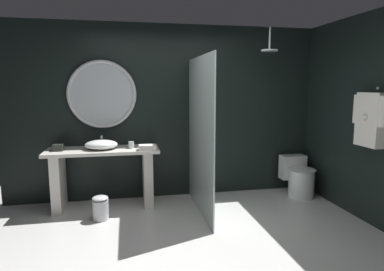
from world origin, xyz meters
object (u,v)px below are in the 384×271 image
object	(u,v)px
vessel_sink	(101,145)
hanging_bathrobe	(370,117)
tumbler_cup	(131,145)
rain_shower_head	(269,49)
toilet	(299,178)
round_wall_mirror	(102,94)
waste_bin	(101,208)
tissue_box	(58,147)
folded_hand_towel	(148,147)

from	to	relation	value
vessel_sink	hanging_bathrobe	size ratio (longest dim) A/B	0.62
tumbler_cup	hanging_bathrobe	world-z (taller)	hanging_bathrobe
rain_shower_head	toilet	world-z (taller)	rain_shower_head
rain_shower_head	hanging_bathrobe	xyz separation A→B (m)	(0.86, -1.00, -0.88)
round_wall_mirror	tumbler_cup	bearing A→B (deg)	-38.46
vessel_sink	waste_bin	bearing A→B (deg)	-91.06
vessel_sink	tumbler_cup	size ratio (longest dim) A/B	4.55
tumbler_cup	tissue_box	world-z (taller)	tumbler_cup
tumbler_cup	waste_bin	size ratio (longest dim) A/B	0.31
toilet	tumbler_cup	bearing A→B (deg)	179.09
tumbler_cup	waste_bin	bearing A→B (deg)	-133.77
hanging_bathrobe	folded_hand_towel	bearing A→B (deg)	157.76
vessel_sink	rain_shower_head	bearing A→B (deg)	-5.12
tissue_box	toilet	bearing A→B (deg)	-1.06
round_wall_mirror	folded_hand_towel	size ratio (longest dim) A/B	4.10
round_wall_mirror	rain_shower_head	bearing A→B (deg)	-12.41
tissue_box	hanging_bathrobe	bearing A→B (deg)	-18.15
round_wall_mirror	folded_hand_towel	bearing A→B (deg)	-37.49
round_wall_mirror	waste_bin	xyz separation A→B (m)	(-0.03, -0.74, -1.42)
folded_hand_towel	waste_bin	bearing A→B (deg)	-156.38
tumbler_cup	waste_bin	world-z (taller)	tumbler_cup
vessel_sink	waste_bin	size ratio (longest dim) A/B	1.40
tumbler_cup	round_wall_mirror	size ratio (longest dim) A/B	0.10
rain_shower_head	hanging_bathrobe	bearing A→B (deg)	-49.44
vessel_sink	rain_shower_head	xyz separation A→B (m)	(2.33, -0.21, 1.31)
vessel_sink	toilet	bearing A→B (deg)	-0.94
tumbler_cup	toilet	world-z (taller)	tumbler_cup
folded_hand_towel	hanging_bathrobe	bearing A→B (deg)	-22.24
tissue_box	hanging_bathrobe	world-z (taller)	hanging_bathrobe
tumbler_cup	round_wall_mirror	world-z (taller)	round_wall_mirror
vessel_sink	hanging_bathrobe	world-z (taller)	hanging_bathrobe
toilet	round_wall_mirror	bearing A→B (deg)	173.25
round_wall_mirror	toilet	distance (m)	3.23
vessel_sink	tissue_box	xyz separation A→B (m)	(-0.56, 0.02, -0.02)
vessel_sink	round_wall_mirror	size ratio (longest dim) A/B	0.45
tissue_box	waste_bin	bearing A→B (deg)	-39.34
rain_shower_head	waste_bin	size ratio (longest dim) A/B	1.03
vessel_sink	rain_shower_head	distance (m)	2.68
tissue_box	round_wall_mirror	size ratio (longest dim) A/B	0.13
vessel_sink	folded_hand_towel	world-z (taller)	vessel_sink
tumbler_cup	toilet	bearing A→B (deg)	-0.91
tumbler_cup	folded_hand_towel	world-z (taller)	tumbler_cup
round_wall_mirror	hanging_bathrobe	xyz separation A→B (m)	(3.17, -1.51, -0.25)
waste_bin	vessel_sink	bearing A→B (deg)	88.94
rain_shower_head	toilet	distance (m)	2.03
tumbler_cup	rain_shower_head	bearing A→B (deg)	-5.97
round_wall_mirror	rain_shower_head	xyz separation A→B (m)	(2.31, -0.51, 0.63)
vessel_sink	toilet	size ratio (longest dim) A/B	0.73
vessel_sink	folded_hand_towel	distance (m)	0.64
tumbler_cup	folded_hand_towel	xyz separation A→B (m)	(0.22, -0.16, -0.01)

